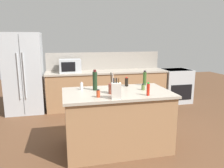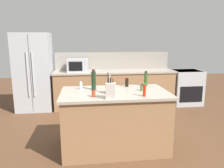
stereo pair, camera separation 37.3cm
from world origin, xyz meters
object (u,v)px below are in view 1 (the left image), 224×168
(olive_oil_bottle, at_px, (145,78))
(hot_sauce_bottle, at_px, (148,89))
(salt_shaker, at_px, (82,86))
(soy_sauce_bottle, at_px, (127,82))
(refrigerator, at_px, (24,73))
(wine_bottle, at_px, (95,81))
(range_oven, at_px, (176,85))
(utensil_crock, at_px, (112,88))
(knife_block, at_px, (116,91))
(spice_jar_oregano, at_px, (143,87))
(microwave, at_px, (70,66))
(spice_jar_paprika, at_px, (98,94))

(olive_oil_bottle, bearing_deg, hot_sauce_bottle, -107.34)
(hot_sauce_bottle, bearing_deg, salt_shaker, 147.03)
(soy_sauce_bottle, bearing_deg, hot_sauce_bottle, -79.59)
(refrigerator, height_order, wine_bottle, refrigerator)
(range_oven, relative_size, wine_bottle, 2.79)
(olive_oil_bottle, distance_m, wine_bottle, 0.94)
(refrigerator, bearing_deg, range_oven, -0.74)
(utensil_crock, bearing_deg, knife_block, -93.03)
(soy_sauce_bottle, relative_size, hot_sauce_bottle, 0.83)
(utensil_crock, distance_m, spice_jar_oregano, 0.55)
(knife_block, xyz_separation_m, spice_jar_oregano, (0.55, 0.41, -0.07))
(knife_block, distance_m, olive_oil_bottle, 1.04)
(spice_jar_oregano, bearing_deg, wine_bottle, 167.57)
(knife_block, relative_size, salt_shaker, 2.32)
(knife_block, relative_size, soy_sauce_bottle, 1.81)
(soy_sauce_bottle, relative_size, spice_jar_oregano, 1.58)
(hot_sauce_bottle, xyz_separation_m, salt_shaker, (-0.91, 0.59, -0.03))
(range_oven, bearing_deg, utensil_crock, -135.73)
(refrigerator, relative_size, soy_sauce_bottle, 11.80)
(microwave, bearing_deg, range_oven, -0.00)
(spice_jar_oregano, bearing_deg, spice_jar_paprika, -160.32)
(range_oven, relative_size, hot_sauce_bottle, 4.74)
(knife_block, height_order, wine_bottle, wine_bottle)
(microwave, bearing_deg, olive_oil_bottle, -56.32)
(soy_sauce_bottle, height_order, salt_shaker, soy_sauce_bottle)
(spice_jar_oregano, bearing_deg, olive_oil_bottle, 65.29)
(salt_shaker, bearing_deg, refrigerator, 120.60)
(soy_sauce_bottle, xyz_separation_m, hot_sauce_bottle, (0.12, -0.67, 0.02))
(microwave, height_order, spice_jar_paprika, microwave)
(range_oven, height_order, microwave, microwave)
(spice_jar_paprika, relative_size, salt_shaker, 0.91)
(spice_jar_paprika, distance_m, spice_jar_oregano, 0.83)
(knife_block, relative_size, utensil_crock, 0.91)
(refrigerator, xyz_separation_m, knife_block, (1.59, -2.64, 0.11))
(knife_block, bearing_deg, hot_sauce_bottle, 18.05)
(hot_sauce_bottle, bearing_deg, spice_jar_paprika, 174.93)
(refrigerator, relative_size, knife_block, 6.52)
(utensil_crock, bearing_deg, salt_shaker, 140.18)
(hot_sauce_bottle, bearing_deg, microwave, 111.75)
(refrigerator, height_order, spice_jar_paprika, refrigerator)
(salt_shaker, bearing_deg, utensil_crock, -39.82)
(range_oven, relative_size, spice_jar_paprika, 8.12)
(olive_oil_bottle, bearing_deg, knife_block, -133.21)
(knife_block, xyz_separation_m, soy_sauce_bottle, (0.37, 0.74, -0.04))
(microwave, xyz_separation_m, hot_sauce_bottle, (1.01, -2.53, -0.07))
(range_oven, xyz_separation_m, spice_jar_oregano, (-1.82, -2.18, 0.52))
(microwave, distance_m, soy_sauce_bottle, 2.05)
(range_oven, distance_m, utensil_crock, 3.34)
(olive_oil_bottle, bearing_deg, spice_jar_oregano, -114.71)
(salt_shaker, bearing_deg, soy_sauce_bottle, 6.20)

